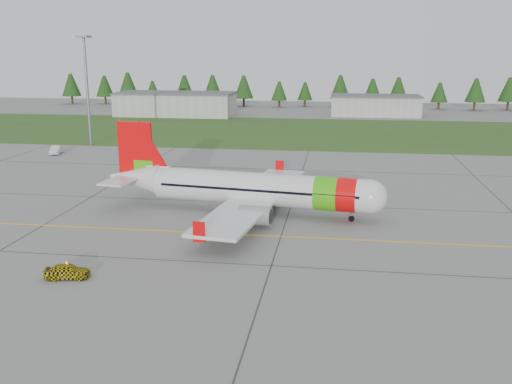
# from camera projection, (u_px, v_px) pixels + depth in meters

# --- Properties ---
(ground) EXTENTS (320.00, 320.00, 0.00)m
(ground) POSITION_uv_depth(u_px,v_px,m) (158.00, 260.00, 49.76)
(ground) COLOR gray
(ground) RESTS_ON ground
(aircraft) EXTENTS (32.28, 30.01, 9.80)m
(aircraft) POSITION_uv_depth(u_px,v_px,m) (253.00, 189.00, 63.22)
(aircraft) COLOR silver
(aircraft) RESTS_ON ground
(follow_me_car) EXTENTS (1.49, 1.67, 3.60)m
(follow_me_car) POSITION_uv_depth(u_px,v_px,m) (66.00, 257.00, 45.31)
(follow_me_car) COLOR yellow
(follow_me_car) RESTS_ON ground
(service_van) EXTENTS (1.85, 1.79, 4.41)m
(service_van) POSITION_uv_depth(u_px,v_px,m) (56.00, 141.00, 99.88)
(service_van) COLOR silver
(service_van) RESTS_ON ground
(grass_strip) EXTENTS (320.00, 50.00, 0.03)m
(grass_strip) POSITION_uv_depth(u_px,v_px,m) (271.00, 131.00, 128.47)
(grass_strip) COLOR #30561E
(grass_strip) RESTS_ON ground
(taxi_guideline) EXTENTS (120.00, 0.25, 0.02)m
(taxi_guideline) POSITION_uv_depth(u_px,v_px,m) (182.00, 232.00, 57.44)
(taxi_guideline) COLOR gold
(taxi_guideline) RESTS_ON ground
(hangar_west) EXTENTS (32.00, 14.00, 6.00)m
(hangar_west) POSITION_uv_depth(u_px,v_px,m) (176.00, 105.00, 158.85)
(hangar_west) COLOR #A8A8A3
(hangar_west) RESTS_ON ground
(hangar_east) EXTENTS (24.00, 12.00, 5.20)m
(hangar_east) POSITION_uv_depth(u_px,v_px,m) (375.00, 106.00, 158.89)
(hangar_east) COLOR #A8A8A3
(hangar_east) RESTS_ON ground
(floodlight_mast) EXTENTS (0.50, 0.50, 20.00)m
(floodlight_mast) POSITION_uv_depth(u_px,v_px,m) (88.00, 92.00, 107.51)
(floodlight_mast) COLOR slate
(floodlight_mast) RESTS_ON ground
(treeline) EXTENTS (160.00, 8.00, 10.00)m
(treeline) POSITION_uv_depth(u_px,v_px,m) (292.00, 91.00, 181.02)
(treeline) COLOR #1C3F14
(treeline) RESTS_ON ground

